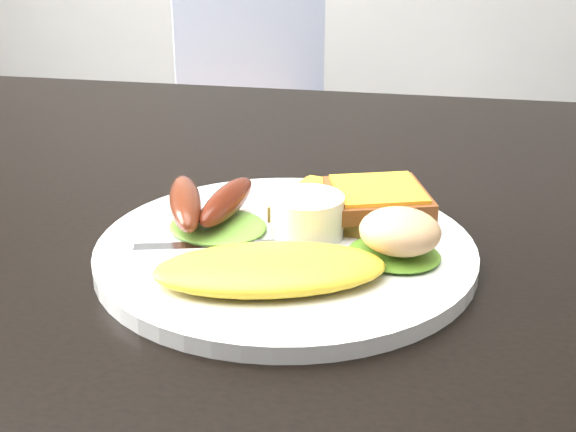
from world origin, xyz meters
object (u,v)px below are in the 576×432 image
object	(u,v)px
person	(324,65)
plate	(286,252)
dining_chair	(235,129)
dining_table	(245,216)

from	to	relation	value
person	plate	size ratio (longest dim) A/B	4.74
dining_chair	plate	xyz separation A→B (m)	(0.37, -1.28, 0.31)
dining_table	dining_chair	world-z (taller)	dining_table
person	dining_chair	bearing A→B (deg)	-32.04
dining_table	person	bearing A→B (deg)	92.95
person	dining_table	bearing A→B (deg)	112.45
person	plate	world-z (taller)	person
dining_table	dining_chair	distance (m)	1.23
dining_table	person	xyz separation A→B (m)	(-0.04, 0.83, -0.04)
dining_table	plate	distance (m)	0.14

